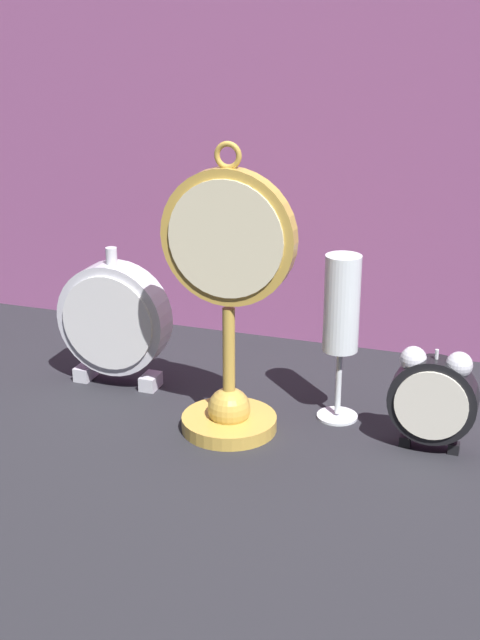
{
  "coord_description": "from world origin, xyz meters",
  "views": [
    {
      "loc": [
        0.31,
        -0.84,
        0.47
      ],
      "look_at": [
        0.0,
        0.08,
        0.11
      ],
      "focal_mm": 50.0,
      "sensor_mm": 36.0,
      "label": 1
    }
  ],
  "objects_px": {
    "mantel_clock_silver": "(114,320)",
    "champagne_flute": "(341,315)",
    "pocket_watch_on_stand": "(228,313)",
    "alarm_clock_twin_bell": "(433,395)"
  },
  "relations": [
    {
      "from": "pocket_watch_on_stand",
      "to": "alarm_clock_twin_bell",
      "type": "distance_m",
      "value": 0.24
    },
    {
      "from": "champagne_flute",
      "to": "mantel_clock_silver",
      "type": "bearing_deg",
      "value": 179.35
    },
    {
      "from": "mantel_clock_silver",
      "to": "champagne_flute",
      "type": "bearing_deg",
      "value": -0.65
    },
    {
      "from": "champagne_flute",
      "to": "pocket_watch_on_stand",
      "type": "bearing_deg",
      "value": -147.51
    },
    {
      "from": "mantel_clock_silver",
      "to": "champagne_flute",
      "type": "distance_m",
      "value": 0.29
    },
    {
      "from": "mantel_clock_silver",
      "to": "champagne_flute",
      "type": "xyz_separation_m",
      "value": [
        0.29,
        -0.0,
        0.04
      ]
    },
    {
      "from": "pocket_watch_on_stand",
      "to": "champagne_flute",
      "type": "distance_m",
      "value": 0.13
    },
    {
      "from": "alarm_clock_twin_bell",
      "to": "pocket_watch_on_stand",
      "type": "bearing_deg",
      "value": -173.46
    },
    {
      "from": "alarm_clock_twin_bell",
      "to": "champagne_flute",
      "type": "xyz_separation_m",
      "value": [
        -0.11,
        0.04,
        0.06
      ]
    },
    {
      "from": "pocket_watch_on_stand",
      "to": "alarm_clock_twin_bell",
      "type": "height_order",
      "value": "pocket_watch_on_stand"
    }
  ]
}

